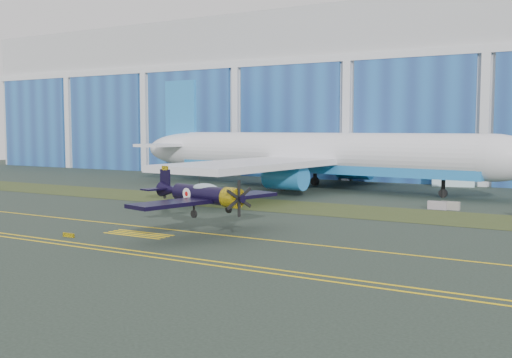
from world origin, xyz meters
The scene contains 13 objects.
ground centered at (0.00, 0.00, 0.00)m, with size 260.00×260.00×0.00m, color #2B382E.
grass_median centered at (0.00, 14.00, 0.02)m, with size 260.00×10.00×0.02m, color #475128.
hangar centered at (0.00, 71.79, 14.96)m, with size 220.00×45.70×30.00m.
taxiway_centreline centered at (0.00, -5.00, 0.01)m, with size 200.00×0.20×0.02m, color yellow.
edge_line_near centered at (0.00, -14.50, 0.01)m, with size 80.00×0.20×0.02m, color yellow.
edge_line_far centered at (0.00, -13.50, 0.01)m, with size 80.00×0.20×0.02m, color yellow.
hold_short_ladder centered at (-18.00, -8.10, 0.01)m, with size 6.00×2.40×0.02m, color yellow, non-canonical shape.
guard_board_left centered at (-22.00, -12.00, 0.17)m, with size 1.20×0.15×0.35m, color yellow.
warbird centered at (-13.28, -5.59, 3.38)m, with size 14.92×16.67×4.21m.
jetliner centered at (-20.29, 33.52, 11.61)m, with size 72.00×62.97×23.23m.
shipping_container centered at (-4.09, 47.72, 1.33)m, with size 6.13×2.45×2.65m, color #CAF5FB.
barrier_a centered at (0.05, 19.87, 0.45)m, with size 2.00×0.60×0.90m, color gray.
barrier_b centered at (1.33, 20.27, 0.45)m, with size 2.00×0.60×0.90m, color gray.
Camera 1 is at (15.13, -46.03, 8.83)m, focal length 42.00 mm.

